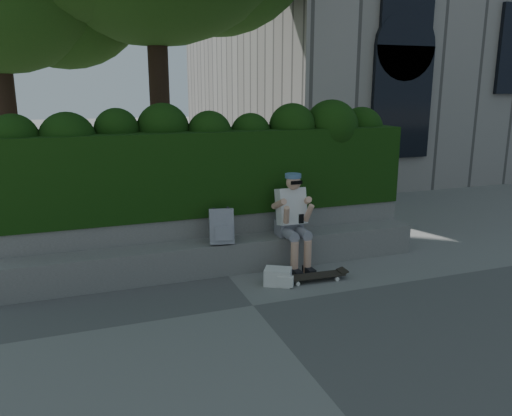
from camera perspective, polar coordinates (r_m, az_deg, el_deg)
name	(u,v)px	position (r m, az deg, el deg)	size (l,w,h in m)	color
ground	(253,306)	(6.11, -0.34, -11.09)	(80.00, 80.00, 0.00)	slate
bench_ledge	(224,256)	(7.14, -3.72, -5.48)	(6.00, 0.45, 0.45)	gray
planter_wall	(215,237)	(7.53, -4.76, -3.28)	(6.00, 0.50, 0.75)	gray
hedge	(209,170)	(7.52, -5.35, 4.32)	(6.00, 1.00, 1.20)	black
person	(293,217)	(7.14, 4.21, -1.05)	(0.40, 0.76, 1.38)	gray
skateboard	(315,276)	(6.86, 6.77, -7.73)	(0.83, 0.24, 0.09)	black
backpack_plaid	(222,226)	(6.89, -3.96, -2.10)	(0.33, 0.18, 0.49)	#AEADB2
backpack_ground	(278,277)	(6.68, 2.51, -7.85)	(0.35, 0.25, 0.22)	silver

